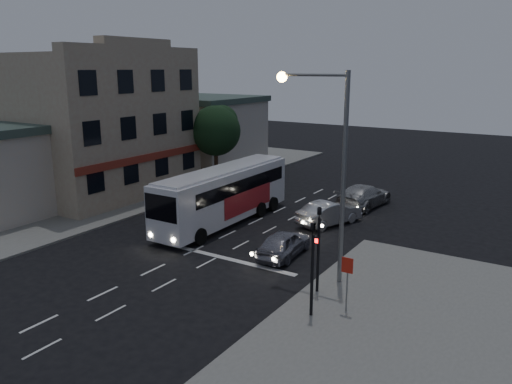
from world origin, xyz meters
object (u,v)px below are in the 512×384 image
Objects in this scene: tour_bus at (224,194)px; streetlight at (330,153)px; car_suv at (284,243)px; car_sedan_b at (364,196)px; street_tree at (216,128)px; regulatory_sign at (347,276)px; traffic_signal_main at (318,239)px; traffic_signal_side at (313,258)px; car_sedan_a at (329,213)px.

streetlight is (8.79, -4.53, 3.90)m from tour_bus.
car_suv is 10.91m from car_sedan_b.
regulatory_sign is at bearing -41.08° from street_tree.
traffic_signal_main is at bearing 133.15° from car_suv.
traffic_signal_main and traffic_signal_side have the same top height.
regulatory_sign is at bearing -30.84° from traffic_signal_main.
car_sedan_a is 1.06× the size of traffic_signal_main.
streetlight reaches higher than car_suv.
tour_bus is 2.80× the size of car_suv.
streetlight is at bearing 100.20° from traffic_signal_main.
tour_bus reaches higher than car_sedan_a.
traffic_signal_main reaches higher than car_suv.
regulatory_sign is at bearing -33.49° from tour_bus.
street_tree reaches higher than regulatory_sign.
car_suv is at bearing -41.87° from street_tree.
streetlight is at bearing 108.39° from car_sedan_b.
car_sedan_b is at bearing 102.80° from traffic_signal_main.
street_tree is at bearing 135.50° from traffic_signal_side.
regulatory_sign is (4.98, -4.04, 0.92)m from car_suv.
tour_bus is 1.23× the size of streetlight.
car_sedan_b is (0.33, 4.89, 0.05)m from car_sedan_a.
car_sedan_a is at bearing 117.32° from regulatory_sign.
street_tree is (-17.51, 15.26, 2.90)m from regulatory_sign.
traffic_signal_side is 0.46× the size of streetlight.
street_tree is at bearing 140.49° from streetlight.
car_sedan_a is 0.48× the size of streetlight.
car_suv is 0.64× the size of street_tree.
street_tree reaches higher than car_sedan_a.
car_sedan_b is at bearing -74.74° from car_sedan_a.
car_suv is 0.44× the size of streetlight.
car_sedan_b reaches higher than car_suv.
car_suv is at bearing 128.55° from traffic_signal_side.
regulatory_sign is (5.20, -10.06, 0.88)m from car_sedan_a.
car_suv is at bearing 111.19° from car_sedan_a.
street_tree is at bearing 138.92° from regulatory_sign.
car_sedan_b is at bearing 53.08° from tour_bus.
traffic_signal_side reaches higher than car_sedan_b.
car_suv is 0.91× the size of car_sedan_a.
traffic_signal_main is at bearing 130.29° from car_sedan_a.
street_tree is at bearing -3.74° from car_sedan_a.
car_sedan_a is 0.82× the size of car_sedan_b.
streetlight is 20.19m from street_tree.
car_suv is 6.11m from streetlight.
street_tree reaches higher than traffic_signal_main.
street_tree reaches higher than tour_bus.
car_sedan_b is at bearing 103.66° from traffic_signal_side.
traffic_signal_main is 3.61m from streetlight.
traffic_signal_main is at bearing 149.16° from regulatory_sign.
traffic_signal_main is 0.66× the size of street_tree.
tour_bus reaches higher than car_sedan_b.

